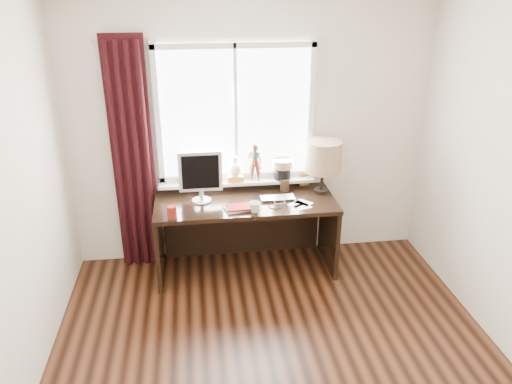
{
  "coord_description": "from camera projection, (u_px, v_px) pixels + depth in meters",
  "views": [
    {
      "loc": [
        -0.56,
        -2.62,
        2.7
      ],
      "look_at": [
        -0.05,
        1.25,
        1.0
      ],
      "focal_mm": 35.0,
      "sensor_mm": 36.0,
      "label": 1
    }
  ],
  "objects": [
    {
      "name": "loose_papers",
      "position": [
        301.0,
        205.0,
        4.61
      ],
      "size": [
        0.25,
        0.25,
        0.0
      ],
      "color": "white",
      "rests_on": "desk"
    },
    {
      "name": "laptop",
      "position": [
        278.0,
        198.0,
        4.72
      ],
      "size": [
        0.32,
        0.21,
        0.03
      ],
      "primitive_type": "imported",
      "rotation": [
        0.0,
        0.0,
        0.0
      ],
      "color": "silver",
      "rests_on": "desk"
    },
    {
      "name": "notebook_stack",
      "position": [
        238.0,
        208.0,
        4.51
      ],
      "size": [
        0.25,
        0.21,
        0.03
      ],
      "color": "beige",
      "rests_on": "desk"
    },
    {
      "name": "monitor",
      "position": [
        200.0,
        174.0,
        4.57
      ],
      "size": [
        0.4,
        0.18,
        0.49
      ],
      "color": "beige",
      "rests_on": "desk"
    },
    {
      "name": "wall_back",
      "position": [
        251.0,
        133.0,
        4.82
      ],
      "size": [
        3.5,
        0.0,
        2.6
      ],
      "primitive_type": "cube",
      "rotation": [
        1.57,
        0.0,
        0.0
      ],
      "color": "beige",
      "rests_on": "ground"
    },
    {
      "name": "desk_cables",
      "position": [
        267.0,
        201.0,
        4.68
      ],
      "size": [
        0.27,
        0.39,
        0.01
      ],
      "color": "black",
      "rests_on": "desk"
    },
    {
      "name": "table_lamp",
      "position": [
        323.0,
        157.0,
        4.74
      ],
      "size": [
        0.35,
        0.35,
        0.52
      ],
      "color": "black",
      "rests_on": "desk"
    },
    {
      "name": "desk",
      "position": [
        245.0,
        219.0,
        4.88
      ],
      "size": [
        1.7,
        0.7,
        0.75
      ],
      "color": "black",
      "rests_on": "floor"
    },
    {
      "name": "mug",
      "position": [
        255.0,
        207.0,
        4.45
      ],
      "size": [
        0.12,
        0.12,
        0.1
      ],
      "primitive_type": "imported",
      "rotation": [
        0.0,
        0.0,
        0.28
      ],
      "color": "white",
      "rests_on": "desk"
    },
    {
      "name": "red_cup",
      "position": [
        172.0,
        212.0,
        4.34
      ],
      "size": [
        0.08,
        0.08,
        0.11
      ],
      "primitive_type": "cylinder",
      "color": "maroon",
      "rests_on": "desk"
    },
    {
      "name": "icon_frame",
      "position": [
        305.0,
        179.0,
        5.01
      ],
      "size": [
        0.1,
        0.04,
        0.13
      ],
      "color": "gold",
      "rests_on": "desk"
    },
    {
      "name": "window",
      "position": [
        238.0,
        134.0,
        4.76
      ],
      "size": [
        1.52,
        0.21,
        1.4
      ],
      "color": "white",
      "rests_on": "ground"
    },
    {
      "name": "brush_holder",
      "position": [
        285.0,
        185.0,
        4.89
      ],
      "size": [
        0.09,
        0.09,
        0.25
      ],
      "color": "black",
      "rests_on": "desk"
    },
    {
      "name": "curtain",
      "position": [
        133.0,
        159.0,
        4.68
      ],
      "size": [
        0.38,
        0.09,
        2.25
      ],
      "color": "black",
      "rests_on": "floor"
    }
  ]
}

